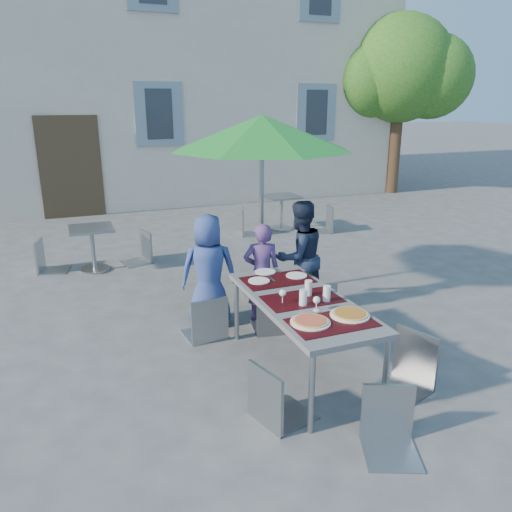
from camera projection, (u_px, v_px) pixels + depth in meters
name	position (u px, v px, depth m)	size (l,w,h in m)	color
ground	(309.00, 348.00, 5.29)	(90.00, 90.00, 0.00)	#48484A
building	(126.00, 13.00, 14.03)	(13.60, 8.20, 11.10)	#C0AE9B
tree	(401.00, 71.00, 13.30)	(3.60, 3.00, 4.70)	#4B3220
dining_table	(302.00, 305.00, 4.62)	(0.80, 1.85, 0.76)	#46454A
pizza_near_left	(310.00, 321.00, 4.10)	(0.34, 0.34, 0.03)	white
pizza_near_right	(350.00, 314.00, 4.24)	(0.34, 0.34, 0.03)	white
glassware	(310.00, 294.00, 4.52)	(0.46, 0.40, 0.15)	silver
place_settings	(274.00, 276.00, 5.19)	(0.68, 0.45, 0.01)	white
child_0	(209.00, 271.00, 5.66)	(0.64, 0.42, 1.31)	navy
child_1	(262.00, 272.00, 5.81)	(0.43, 0.28, 1.18)	#583772
child_2	(299.00, 257.00, 6.04)	(0.67, 0.39, 1.38)	#1C253D
chair_0	(206.00, 292.00, 5.32)	(0.45, 0.46, 0.94)	#91989C
chair_1	(274.00, 284.00, 5.48)	(0.50, 0.51, 0.98)	gray
chair_2	(315.00, 275.00, 5.63)	(0.55, 0.56, 1.04)	#90979B
chair_3	(275.00, 359.00, 3.92)	(0.53, 0.52, 0.96)	gray
chair_4	(412.00, 328.00, 4.39)	(0.56, 0.56, 0.99)	gray
chair_5	(393.00, 386.00, 3.62)	(0.53, 0.53, 0.90)	gray
patio_umbrella	(262.00, 135.00, 6.11)	(2.29, 2.29, 2.34)	#A5A8AD
cafe_table_0	(93.00, 243.00, 7.55)	(0.64, 0.64, 0.68)	#A5A8AD
bg_chair_l_0	(44.00, 237.00, 7.49)	(0.50, 0.50, 0.92)	#91979D
bg_chair_r_0	(139.00, 229.00, 7.92)	(0.51, 0.51, 0.95)	#93999F
cafe_table_1	(282.00, 207.00, 9.97)	(0.65, 0.65, 0.69)	#A5A8AD
bg_chair_l_1	(248.00, 206.00, 9.54)	(0.55, 0.54, 0.98)	#93979E
bg_chair_r_1	(325.00, 204.00, 9.78)	(0.52, 0.52, 0.96)	#8E9499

